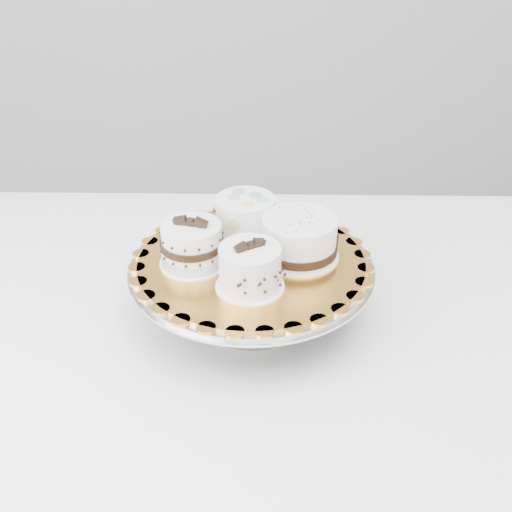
{
  "coord_description": "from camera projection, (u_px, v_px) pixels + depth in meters",
  "views": [
    {
      "loc": [
        -0.02,
        -0.76,
        1.41
      ],
      "look_at": [
        0.08,
        0.12,
        0.86
      ],
      "focal_mm": 45.0,
      "sensor_mm": 36.0,
      "label": 1
    }
  ],
  "objects": [
    {
      "name": "cake_dots",
      "position": [
        245.0,
        217.0,
        1.07
      ],
      "size": [
        0.12,
        0.12,
        0.07
      ],
      "rotation": [
        0.0,
        0.0,
        -0.24
      ],
      "color": "white",
      "rests_on": "cake_board"
    },
    {
      "name": "cake_ribbon",
      "position": [
        300.0,
        239.0,
        1.02
      ],
      "size": [
        0.15,
        0.15,
        0.07
      ],
      "rotation": [
        0.0,
        0.0,
        -0.28
      ],
      "color": "white",
      "rests_on": "cake_board"
    },
    {
      "name": "cake_banded",
      "position": [
        192.0,
        246.0,
        1.01
      ],
      "size": [
        0.12,
        0.12,
        0.09
      ],
      "rotation": [
        0.0,
        0.0,
        -0.37
      ],
      "color": "white",
      "rests_on": "cake_board"
    },
    {
      "name": "cake_swirl",
      "position": [
        250.0,
        269.0,
        0.95
      ],
      "size": [
        0.12,
        0.12,
        0.08
      ],
      "rotation": [
        0.0,
        0.0,
        0.42
      ],
      "color": "white",
      "rests_on": "cake_board"
    },
    {
      "name": "cake_stand",
      "position": [
        251.0,
        280.0,
        1.05
      ],
      "size": [
        0.4,
        0.4,
        0.11
      ],
      "color": "gray",
      "rests_on": "table"
    },
    {
      "name": "table",
      "position": [
        265.0,
        338.0,
        1.15
      ],
      "size": [
        1.41,
        1.03,
        0.75
      ],
      "rotation": [
        0.0,
        0.0,
        -0.12
      ],
      "color": "white",
      "rests_on": "floor"
    },
    {
      "name": "cake_board",
      "position": [
        251.0,
        261.0,
        1.03
      ],
      "size": [
        0.48,
        0.48,
        0.01
      ],
      "primitive_type": "cylinder",
      "rotation": [
        0.0,
        0.0,
        -0.43
      ],
      "color": "orange",
      "rests_on": "cake_stand"
    }
  ]
}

